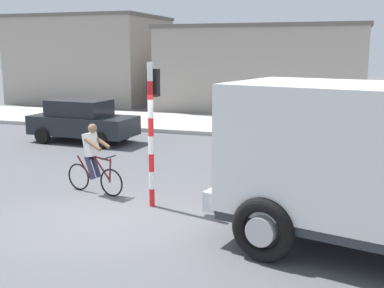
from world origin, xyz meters
name	(u,v)px	position (x,y,z in m)	size (l,w,h in m)	color
ground_plane	(97,219)	(0.00, 0.00, 0.00)	(120.00, 120.00, 0.00)	#56565B
sidewalk_far	(235,125)	(0.00, 12.57, 0.08)	(80.00, 5.00, 0.16)	#ADADA8
cyclist	(93,159)	(-0.97, 1.63, 0.86)	(1.70, 0.57, 1.72)	black
traffic_light_pole	(152,114)	(0.75, 1.24, 2.07)	(0.24, 0.43, 3.20)	red
car_red_near	(82,121)	(-4.70, 7.35, 0.82)	(4.10, 2.06, 1.60)	#1E2328
building_corner_left	(92,59)	(-11.64, 20.36, 2.79)	(9.10, 7.16, 5.58)	#9E9389
building_mid_block	(265,69)	(0.15, 19.20, 2.37)	(11.09, 7.53, 4.74)	#9E9389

